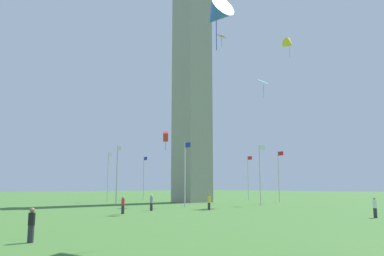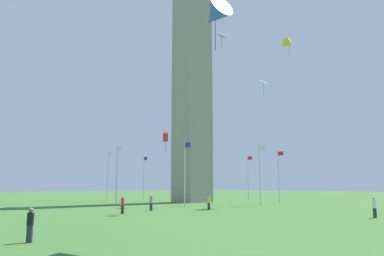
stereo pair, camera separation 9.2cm
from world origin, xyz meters
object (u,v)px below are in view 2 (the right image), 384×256
at_px(flagpole_nw, 185,171).
at_px(kite_yellow_delta, 289,44).
at_px(flagpole_w, 117,172).
at_px(kite_cyan_diamond, 263,82).
at_px(person_black_shirt, 30,225).
at_px(flagpole_se, 197,176).
at_px(person_white_shirt, 374,207).
at_px(flagpole_s, 144,176).
at_px(flagpole_sw, 108,174).
at_px(person_gray_shirt, 151,203).
at_px(flagpole_e, 248,176).
at_px(kite_orange_diamond, 221,37).
at_px(kite_blue_delta, 215,14).
at_px(kite_red_box, 166,136).
at_px(obelisk_monument, 192,70).
at_px(flagpole_ne, 279,174).
at_px(person_red_shirt, 123,205).
at_px(person_yellow_shirt, 209,202).
at_px(flagpole_n, 260,172).

distance_m(flagpole_nw, kite_yellow_delta, 25.75).
height_order(flagpole_w, kite_cyan_diamond, kite_cyan_diamond).
height_order(flagpole_nw, person_black_shirt, flagpole_nw).
bearing_deg(flagpole_se, person_white_shirt, -23.56).
relative_size(flagpole_s, person_white_shirt, 4.79).
xyz_separation_m(flagpole_sw, person_gray_shirt, (23.20, -7.56, -3.68)).
distance_m(flagpole_e, kite_orange_diamond, 33.59).
bearing_deg(kite_cyan_diamond, kite_blue_delta, -57.05).
relative_size(flagpole_e, flagpole_sw, 1.00).
xyz_separation_m(flagpole_se, kite_red_box, (17.47, -21.25, 4.55)).
distance_m(obelisk_monument, flagpole_ne, 22.70).
xyz_separation_m(flagpole_sw, kite_red_box, (17.47, -1.35, 4.55)).
relative_size(person_red_shirt, kite_cyan_diamond, 0.64).
relative_size(person_gray_shirt, kite_cyan_diamond, 0.66).
distance_m(flagpole_ne, flagpole_sw, 28.14).
relative_size(flagpole_s, kite_orange_diamond, 5.38).
distance_m(flagpole_ne, person_white_shirt, 29.96).
bearing_deg(flagpole_s, person_white_shirt, -10.58).
xyz_separation_m(person_red_shirt, person_gray_shirt, (-1.88, 4.64, 0.02)).
height_order(flagpole_nw, person_gray_shirt, flagpole_nw).
relative_size(flagpole_nw, kite_orange_diamond, 5.38).
relative_size(person_white_shirt, kite_orange_diamond, 1.12).
distance_m(flagpole_w, kite_cyan_diamond, 23.83).
bearing_deg(flagpole_sw, kite_orange_diamond, -0.62).
bearing_deg(flagpole_se, person_red_shirt, -51.98).
height_order(person_gray_shirt, kite_orange_diamond, kite_orange_diamond).
bearing_deg(kite_orange_diamond, person_white_shirt, 5.14).
bearing_deg(flagpole_e, kite_cyan_diamond, -43.58).
bearing_deg(kite_orange_diamond, kite_cyan_diamond, 97.00).
bearing_deg(person_white_shirt, flagpole_ne, -5.44).
xyz_separation_m(flagpole_e, flagpole_nw, (9.95, -24.02, 0.00)).
bearing_deg(person_black_shirt, flagpole_w, 27.99).
bearing_deg(person_black_shirt, kite_red_box, 15.76).
height_order(flagpole_nw, person_yellow_shirt, flagpole_nw).
relative_size(flagpole_n, kite_blue_delta, 2.62).
bearing_deg(kite_red_box, person_gray_shirt, -47.25).
bearing_deg(flagpole_e, person_white_shirt, -34.69).
relative_size(person_yellow_shirt, kite_red_box, 0.70).
height_order(flagpole_e, person_gray_shirt, flagpole_e).
bearing_deg(person_white_shirt, kite_yellow_delta, -6.50).
bearing_deg(kite_yellow_delta, person_gray_shirt, -95.56).
relative_size(flagpole_w, kite_red_box, 3.27).
height_order(flagpole_ne, flagpole_nw, same).
bearing_deg(flagpole_ne, flagpole_n, -67.50).
xyz_separation_m(flagpole_ne, flagpole_nw, (-0.00, -19.90, 0.00)).
distance_m(flagpole_e, kite_blue_delta, 52.93).
bearing_deg(flagpole_ne, flagpole_s, -157.50).
bearing_deg(flagpole_nw, person_white_shirt, 2.86).
relative_size(person_red_shirt, person_yellow_shirt, 0.94).
bearing_deg(kite_cyan_diamond, flagpole_s, 178.09).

